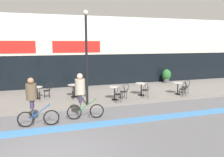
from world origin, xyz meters
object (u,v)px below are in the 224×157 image
object	(u,v)px
bistro_table_1	(37,90)
bistro_table_5	(178,86)
cafe_chair_1_side	(48,89)
cafe_chair_5_side	(186,86)
bistro_table_3	(115,91)
cafe_chair_5_near	(184,88)
lamp_post	(86,51)
cafe_chair_2_side	(84,88)
cafe_chair_1_near	(37,92)
cyclist_1	(33,99)
cyclist_2	(81,93)
bistro_table_2	(74,88)
cafe_chair_4_near	(146,89)
bistro_table_4	(141,87)
cafe_chair_2_near	(75,91)
cafe_chair_3_side	(125,90)
planter_pot	(166,75)
cafe_chair_3_near	(118,93)

from	to	relation	value
bistro_table_1	bistro_table_5	distance (m)	8.79
cafe_chair_1_side	cafe_chair_5_side	size ratio (longest dim) A/B	1.00
bistro_table_3	cafe_chair_5_near	xyz separation A→B (m)	(4.32, -0.52, -0.02)
lamp_post	cafe_chair_2_side	bearing A→B (deg)	84.67
cafe_chair_1_near	cyclist_1	world-z (taller)	cyclist_1
cyclist_1	cyclist_2	distance (m)	2.03
bistro_table_2	cafe_chair_5_near	distance (m)	6.78
bistro_table_3	cafe_chair_4_near	xyz separation A→B (m)	(1.95, -0.07, -0.02)
bistro_table_2	cafe_chair_4_near	xyz separation A→B (m)	(4.13, -1.45, -0.02)
bistro_table_4	bistro_table_1	bearing A→B (deg)	170.23
cafe_chair_2_near	cafe_chair_4_near	xyz separation A→B (m)	(4.13, -0.82, 0.00)
bistro_table_2	cafe_chair_3_side	xyz separation A→B (m)	(2.81, -1.37, -0.02)
bistro_table_2	bistro_table_4	xyz separation A→B (m)	(4.13, -0.82, 0.01)
lamp_post	cyclist_2	bearing A→B (deg)	-108.78
planter_pot	lamp_post	bearing A→B (deg)	-148.56
bistro_table_4	cafe_chair_1_side	xyz separation A→B (m)	(-5.65, 1.09, -0.03)
cyclist_2	bistro_table_5	bearing A→B (deg)	25.96
bistro_table_1	bistro_table_2	bearing A→B (deg)	-6.80
cafe_chair_1_side	cafe_chair_3_near	world-z (taller)	same
cafe_chair_1_near	planter_pot	size ratio (longest dim) A/B	0.81
cafe_chair_3_side	cyclist_2	xyz separation A→B (m)	(-2.95, -2.39, 0.59)
cafe_chair_1_near	cafe_chair_5_near	world-z (taller)	same
cafe_chair_2_side	cafe_chair_4_near	world-z (taller)	same
bistro_table_3	cafe_chair_2_near	bearing A→B (deg)	160.97
bistro_table_4	cyclist_2	distance (m)	5.22
bistro_table_5	cyclist_1	bearing A→B (deg)	-162.07
cafe_chair_2_side	cafe_chair_1_side	bearing A→B (deg)	-2.60
bistro_table_4	bistro_table_2	bearing A→B (deg)	168.71
bistro_table_1	cafe_chair_2_near	distance (m)	2.32
cafe_chair_1_side	cafe_chair_5_side	distance (m)	8.79
cafe_chair_2_side	cafe_chair_3_side	xyz separation A→B (m)	(2.18, -1.36, 0.00)
cafe_chair_3_side	cyclist_2	world-z (taller)	cyclist_2
bistro_table_5	planter_pot	world-z (taller)	planter_pot
cafe_chair_5_side	cafe_chair_2_side	bearing A→B (deg)	-13.95
cafe_chair_1_side	cafe_chair_2_near	bearing A→B (deg)	146.70
bistro_table_1	cafe_chair_1_side	distance (m)	0.63
bistro_table_4	cafe_chair_4_near	distance (m)	0.63
cyclist_1	cafe_chair_2_side	bearing A→B (deg)	60.51
bistro_table_2	lamp_post	size ratio (longest dim) A/B	0.15
cafe_chair_3_side	lamp_post	bearing A→B (deg)	8.56
cafe_chair_2_near	lamp_post	bearing A→B (deg)	-160.31
bistro_table_1	cyclist_1	world-z (taller)	cyclist_1
cafe_chair_5_near	cyclist_2	bearing A→B (deg)	104.13
planter_pot	cyclist_1	bearing A→B (deg)	-146.78
cafe_chair_5_side	bistro_table_2	bearing A→B (deg)	-13.05
bistro_table_5	planter_pot	size ratio (longest dim) A/B	0.67
cafe_chair_3_side	planter_pot	bearing A→B (deg)	-150.19
cafe_chair_2_near	cafe_chair_5_near	xyz separation A→B (m)	(6.51, -1.27, 0.00)
bistro_table_4	cyclist_1	distance (m)	7.09
cafe_chair_5_near	cyclist_2	distance (m)	6.93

